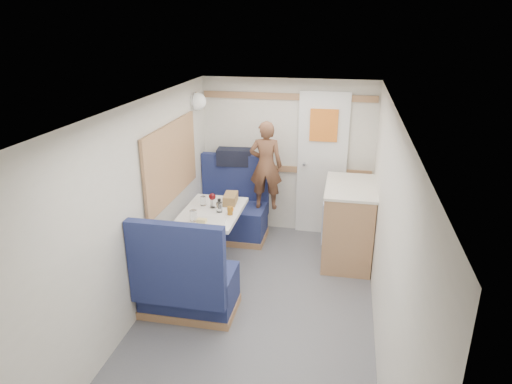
% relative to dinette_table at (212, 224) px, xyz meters
% --- Properties ---
extents(floor, '(4.50, 4.50, 0.00)m').
position_rel_dinette_table_xyz_m(floor, '(0.65, -1.00, -0.57)').
color(floor, '#515156').
rests_on(floor, ground).
extents(ceiling, '(4.50, 4.50, 0.00)m').
position_rel_dinette_table_xyz_m(ceiling, '(0.65, -1.00, 1.43)').
color(ceiling, silver).
rests_on(ceiling, wall_back).
extents(wall_back, '(2.20, 0.02, 2.00)m').
position_rel_dinette_table_xyz_m(wall_back, '(0.65, 1.25, 0.43)').
color(wall_back, silver).
rests_on(wall_back, floor).
extents(wall_left, '(0.02, 4.50, 2.00)m').
position_rel_dinette_table_xyz_m(wall_left, '(-0.45, -1.00, 0.43)').
color(wall_left, silver).
rests_on(wall_left, floor).
extents(wall_right, '(0.02, 4.50, 2.00)m').
position_rel_dinette_table_xyz_m(wall_right, '(1.75, -1.00, 0.43)').
color(wall_right, silver).
rests_on(wall_right, floor).
extents(oak_trim_low, '(2.15, 0.02, 0.08)m').
position_rel_dinette_table_xyz_m(oak_trim_low, '(0.65, 1.23, 0.28)').
color(oak_trim_low, '#9F7147').
rests_on(oak_trim_low, wall_back).
extents(oak_trim_high, '(2.15, 0.02, 0.08)m').
position_rel_dinette_table_xyz_m(oak_trim_high, '(0.65, 1.23, 1.21)').
color(oak_trim_high, '#9F7147').
rests_on(oak_trim_high, wall_back).
extents(side_window, '(0.04, 1.30, 0.72)m').
position_rel_dinette_table_xyz_m(side_window, '(-0.43, 0.00, 0.68)').
color(side_window, '#B4B99D').
rests_on(side_window, wall_left).
extents(rear_door, '(0.62, 0.12, 1.86)m').
position_rel_dinette_table_xyz_m(rear_door, '(1.10, 1.22, 0.41)').
color(rear_door, white).
rests_on(rear_door, wall_back).
extents(dinette_table, '(0.62, 0.92, 0.72)m').
position_rel_dinette_table_xyz_m(dinette_table, '(0.00, 0.00, 0.00)').
color(dinette_table, white).
rests_on(dinette_table, floor).
extents(bench_far, '(0.90, 0.59, 1.05)m').
position_rel_dinette_table_xyz_m(bench_far, '(-0.00, 0.86, -0.27)').
color(bench_far, '#162048').
rests_on(bench_far, floor).
extents(bench_near, '(0.90, 0.59, 1.05)m').
position_rel_dinette_table_xyz_m(bench_near, '(-0.00, -0.86, -0.27)').
color(bench_near, '#162048').
rests_on(bench_near, floor).
extents(ledge, '(0.90, 0.14, 0.04)m').
position_rel_dinette_table_xyz_m(ledge, '(-0.00, 1.12, 0.31)').
color(ledge, '#9F7147').
rests_on(ledge, bench_far).
extents(dome_light, '(0.20, 0.20, 0.20)m').
position_rel_dinette_table_xyz_m(dome_light, '(-0.39, 0.85, 1.18)').
color(dome_light, white).
rests_on(dome_light, wall_left).
extents(galley_counter, '(0.57, 0.92, 0.92)m').
position_rel_dinette_table_xyz_m(galley_counter, '(1.47, 0.55, -0.10)').
color(galley_counter, '#9F7147').
rests_on(galley_counter, floor).
extents(person, '(0.42, 0.29, 1.10)m').
position_rel_dinette_table_xyz_m(person, '(0.44, 0.85, 0.43)').
color(person, brown).
rests_on(person, bench_far).
extents(duffel_bag, '(0.46, 0.25, 0.21)m').
position_rel_dinette_table_xyz_m(duffel_bag, '(-0.02, 1.12, 0.44)').
color(duffel_bag, black).
rests_on(duffel_bag, ledge).
extents(tray, '(0.30, 0.37, 0.02)m').
position_rel_dinette_table_xyz_m(tray, '(0.10, -0.35, 0.16)').
color(tray, silver).
rests_on(tray, dinette_table).
extents(orange_fruit, '(0.07, 0.07, 0.07)m').
position_rel_dinette_table_xyz_m(orange_fruit, '(0.22, -0.05, 0.21)').
color(orange_fruit, '#DC4A09').
rests_on(orange_fruit, tray).
extents(cheese_block, '(0.10, 0.06, 0.04)m').
position_rel_dinette_table_xyz_m(cheese_block, '(0.00, -0.35, 0.19)').
color(cheese_block, '#E7D285').
rests_on(cheese_block, tray).
extents(wine_glass, '(0.08, 0.08, 0.17)m').
position_rel_dinette_table_xyz_m(wine_glass, '(-0.01, 0.08, 0.28)').
color(wine_glass, white).
rests_on(wine_glass, dinette_table).
extents(tumbler_left, '(0.07, 0.07, 0.12)m').
position_rel_dinette_table_xyz_m(tumbler_left, '(-0.10, -0.30, 0.21)').
color(tumbler_left, silver).
rests_on(tumbler_left, dinette_table).
extents(tumbler_mid, '(0.06, 0.06, 0.10)m').
position_rel_dinette_table_xyz_m(tumbler_mid, '(-0.14, 0.13, 0.21)').
color(tumbler_mid, silver).
rests_on(tumbler_mid, dinette_table).
extents(tumbler_right, '(0.07, 0.07, 0.11)m').
position_rel_dinette_table_xyz_m(tumbler_right, '(0.09, -0.01, 0.21)').
color(tumbler_right, silver).
rests_on(tumbler_right, dinette_table).
extents(beer_glass, '(0.06, 0.06, 0.09)m').
position_rel_dinette_table_xyz_m(beer_glass, '(0.22, -0.07, 0.20)').
color(beer_glass, '#945C15').
rests_on(beer_glass, dinette_table).
extents(pepper_grinder, '(0.04, 0.04, 0.10)m').
position_rel_dinette_table_xyz_m(pepper_grinder, '(0.06, 0.10, 0.20)').
color(pepper_grinder, black).
rests_on(pepper_grinder, dinette_table).
extents(salt_grinder, '(0.04, 0.04, 0.09)m').
position_rel_dinette_table_xyz_m(salt_grinder, '(-0.03, 0.12, 0.20)').
color(salt_grinder, white).
rests_on(salt_grinder, dinette_table).
extents(bread_loaf, '(0.16, 0.27, 0.11)m').
position_rel_dinette_table_xyz_m(bread_loaf, '(0.15, 0.25, 0.21)').
color(bread_loaf, olive).
rests_on(bread_loaf, dinette_table).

